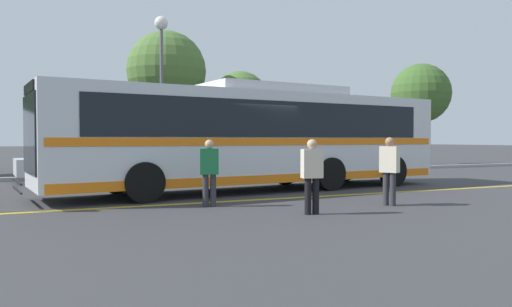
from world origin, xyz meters
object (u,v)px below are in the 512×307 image
Objects in this scene: street_lamp at (161,54)px; tree_3 at (167,71)px; tree_2 at (421,94)px; pedestrian_1 at (312,172)px; pedestrian_2 at (209,169)px; parked_car_2 at (248,157)px; parked_car_1 at (81,163)px; tree_1 at (240,100)px; transit_bus at (256,135)px; pedestrian_0 at (389,167)px.

street_lamp is 3.66m from tree_3.
street_lamp is at bearing -171.87° from tree_2.
street_lamp is (-0.12, 12.31, 4.31)m from pedestrian_1.
tree_2 is 0.88× the size of tree_3.
street_lamp is (1.42, 10.34, 4.31)m from pedestrian_2.
pedestrian_2 is 0.23× the size of street_lamp.
parked_car_2 reaches higher than pedestrian_2.
tree_3 is (2.53, 13.82, 4.10)m from pedestrian_2.
parked_car_1 is 0.88× the size of tree_1.
tree_3 is (0.01, 10.88, 3.30)m from transit_bus.
tree_1 is 0.84× the size of tree_2.
pedestrian_0 is 0.31× the size of tree_1.
parked_car_1 is 2.84× the size of pedestrian_0.
tree_1 reaches higher than pedestrian_1.
tree_3 reaches higher than tree_1.
pedestrian_2 is 0.25× the size of tree_2.
tree_2 is at bearing 8.13° from street_lamp.
parked_car_1 is at bearing -167.31° from tree_2.
tree_2 reaches higher than parked_car_2.
pedestrian_1 is at bearing -138.14° from tree_2.
transit_bus is 1.92× the size of street_lamp.
pedestrian_0 is at bearing -78.21° from street_lamp.
pedestrian_2 is (2.05, -8.20, 0.17)m from parked_car_1.
street_lamp is (-1.10, 7.40, 3.51)m from transit_bus.
parked_car_2 is 9.98m from pedestrian_0.
parked_car_1 is 2.93× the size of pedestrian_1.
pedestrian_2 is 15.43m from tree_1.
tree_2 reaches higher than transit_bus.
transit_bus is 2.12× the size of tree_2.
transit_bus is at bearing -91.30° from pedestrian_1.
parked_car_2 is 6.30m from tree_1.
tree_3 is at bearing 19.96° from parked_car_2.
parked_car_1 is 8.46m from pedestrian_2.
parked_car_2 is 2.81× the size of pedestrian_2.
transit_bus is 4.73m from pedestrian_0.
pedestrian_0 is (1.38, -4.46, -0.77)m from transit_bus.
street_lamp is at bearing 116.99° from parked_car_1.
pedestrian_2 is 22.22m from tree_2.
pedestrian_0 is at bearing -169.21° from transit_bus.
pedestrian_0 is 15.93m from tree_3.
parked_car_2 is (2.10, 5.49, -0.87)m from transit_bus.
parked_car_1 is at bearing -147.05° from tree_1.
parked_car_1 is at bearing 34.54° from transit_bus.
pedestrian_0 is at bearing -99.59° from tree_1.
tree_1 is (4.93, 15.69, 2.78)m from pedestrian_1.
tree_1 is at bearing -26.56° from transit_bus.
pedestrian_1 is 0.22× the size of tree_3.
parked_car_1 is 10.79m from pedestrian_1.
pedestrian_0 is (5.95, -9.72, 0.20)m from parked_car_1.
parked_car_2 reaches higher than parked_car_1.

